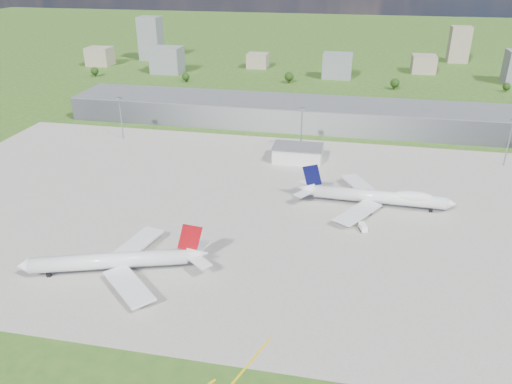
% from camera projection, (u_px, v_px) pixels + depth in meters
% --- Properties ---
extents(ground, '(1400.00, 1400.00, 0.00)m').
position_uv_depth(ground, '(292.00, 131.00, 321.30)').
color(ground, '#2D591C').
rests_on(ground, ground).
extents(apron, '(360.00, 190.00, 0.08)m').
position_uv_depth(apron, '(281.00, 210.00, 222.24)').
color(apron, gray).
rests_on(apron, ground).
extents(terminal, '(300.00, 42.00, 15.00)m').
position_uv_depth(terminal, '(295.00, 113.00, 331.32)').
color(terminal, gray).
rests_on(terminal, ground).
extents(ops_building, '(26.00, 16.00, 8.00)m').
position_uv_depth(ops_building, '(298.00, 154.00, 273.58)').
color(ops_building, silver).
rests_on(ops_building, ground).
extents(mast_west, '(3.50, 2.00, 25.90)m').
position_uv_depth(mast_west, '(120.00, 111.00, 300.56)').
color(mast_west, gray).
rests_on(mast_west, ground).
extents(mast_center, '(3.50, 2.00, 25.90)m').
position_uv_depth(mast_center, '(302.00, 122.00, 280.92)').
color(mast_center, gray).
rests_on(mast_center, ground).
extents(mast_east, '(3.50, 2.00, 25.90)m').
position_uv_depth(mast_east, '(511.00, 134.00, 261.29)').
color(mast_east, gray).
rests_on(mast_east, ground).
extents(airliner_red_twin, '(65.13, 49.60, 18.33)m').
position_uv_depth(airliner_red_twin, '(117.00, 261.00, 176.61)').
color(airliner_red_twin, white).
rests_on(airliner_red_twin, ground).
extents(airliner_blue_quad, '(69.38, 54.49, 18.14)m').
position_uv_depth(airliner_blue_quad, '(378.00, 197.00, 222.83)').
color(airliner_blue_quad, white).
rests_on(airliner_blue_quad, ground).
extents(tug_yellow, '(3.78, 3.56, 1.68)m').
position_uv_depth(tug_yellow, '(144.00, 262.00, 183.30)').
color(tug_yellow, '#B86C0A').
rests_on(tug_yellow, ground).
extents(van_white_near, '(3.95, 6.01, 2.79)m').
position_uv_depth(van_white_near, '(363.00, 228.00, 205.15)').
color(van_white_near, white).
rests_on(van_white_near, ground).
extents(bldg_far_w, '(24.00, 20.00, 18.00)m').
position_uv_depth(bldg_far_w, '(100.00, 56.00, 506.98)').
color(bldg_far_w, gray).
rests_on(bldg_far_w, ground).
extents(bldg_w, '(28.00, 22.00, 24.00)m').
position_uv_depth(bldg_w, '(167.00, 60.00, 473.73)').
color(bldg_w, slate).
rests_on(bldg_w, ground).
extents(bldg_cw, '(20.00, 18.00, 14.00)m').
position_uv_depth(bldg_cw, '(258.00, 61.00, 496.97)').
color(bldg_cw, gray).
rests_on(bldg_cw, ground).
extents(bldg_c, '(26.00, 20.00, 22.00)m').
position_uv_depth(bldg_c, '(337.00, 66.00, 454.44)').
color(bldg_c, slate).
rests_on(bldg_c, ground).
extents(bldg_ce, '(22.00, 24.00, 16.00)m').
position_uv_depth(bldg_ce, '(424.00, 64.00, 476.83)').
color(bldg_ce, gray).
rests_on(bldg_ce, ground).
extents(bldg_tall_w, '(22.00, 20.00, 44.00)m').
position_uv_depth(bldg_tall_w, '(151.00, 38.00, 529.60)').
color(bldg_tall_w, slate).
rests_on(bldg_tall_w, ground).
extents(bldg_tall_e, '(20.00, 18.00, 36.00)m').
position_uv_depth(bldg_tall_e, '(459.00, 44.00, 518.42)').
color(bldg_tall_e, gray).
rests_on(bldg_tall_e, ground).
extents(tree_far_w, '(7.20, 7.20, 8.80)m').
position_uv_depth(tree_far_w, '(95.00, 71.00, 460.85)').
color(tree_far_w, '#382314').
rests_on(tree_far_w, ground).
extents(tree_w, '(6.75, 6.75, 8.25)m').
position_uv_depth(tree_w, '(186.00, 77.00, 440.51)').
color(tree_w, '#382314').
rests_on(tree_w, ground).
extents(tree_c, '(8.10, 8.10, 9.90)m').
position_uv_depth(tree_c, '(289.00, 77.00, 437.29)').
color(tree_c, '#382314').
rests_on(tree_c, ground).
extents(tree_e, '(7.65, 7.65, 9.35)m').
position_uv_depth(tree_e, '(395.00, 83.00, 416.94)').
color(tree_e, '#382314').
rests_on(tree_e, ground).
extents(tree_far_e, '(6.30, 6.30, 7.70)m').
position_uv_depth(tree_far_e, '(507.00, 86.00, 410.15)').
color(tree_far_e, '#382314').
rests_on(tree_far_e, ground).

